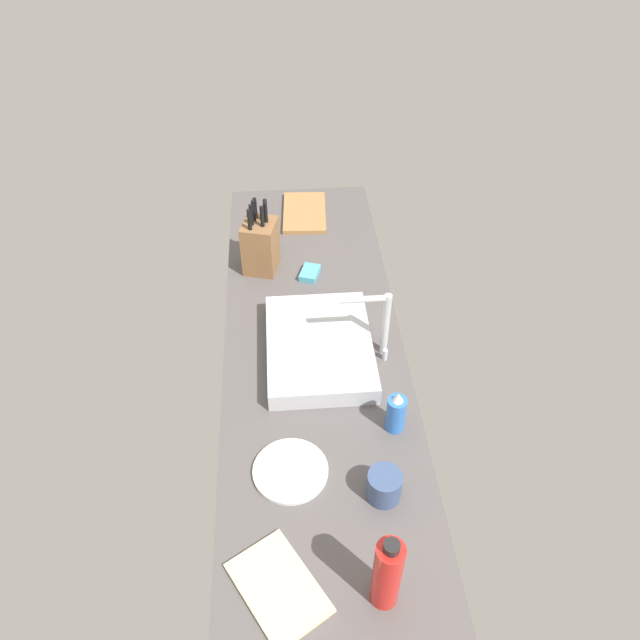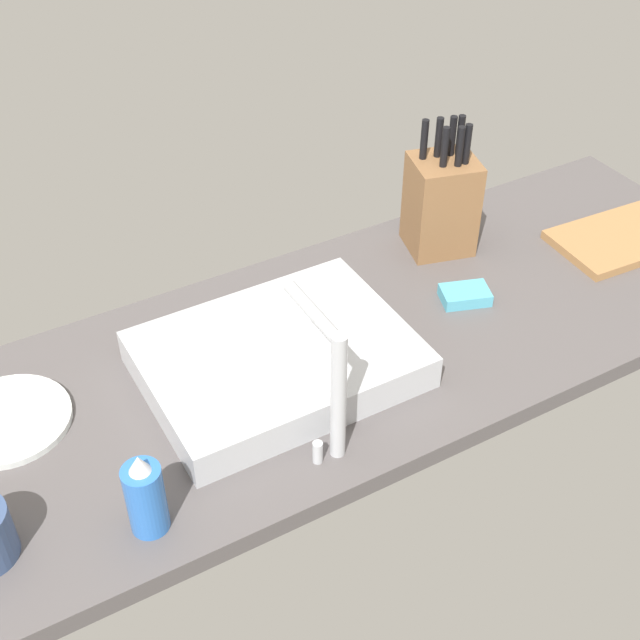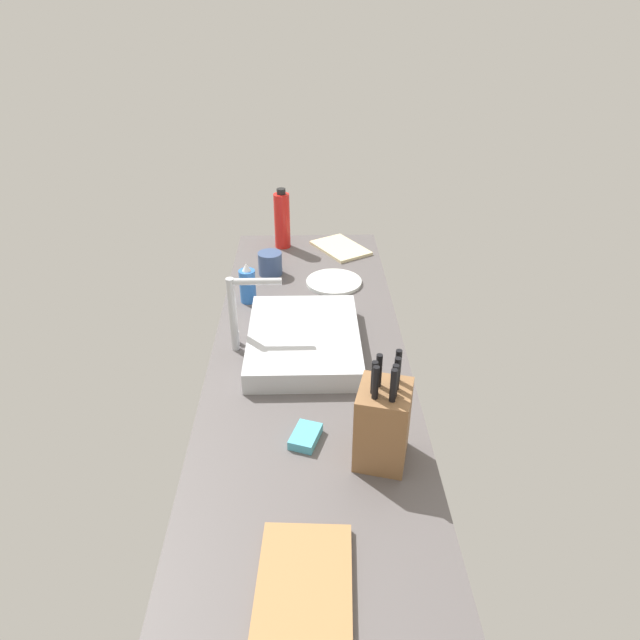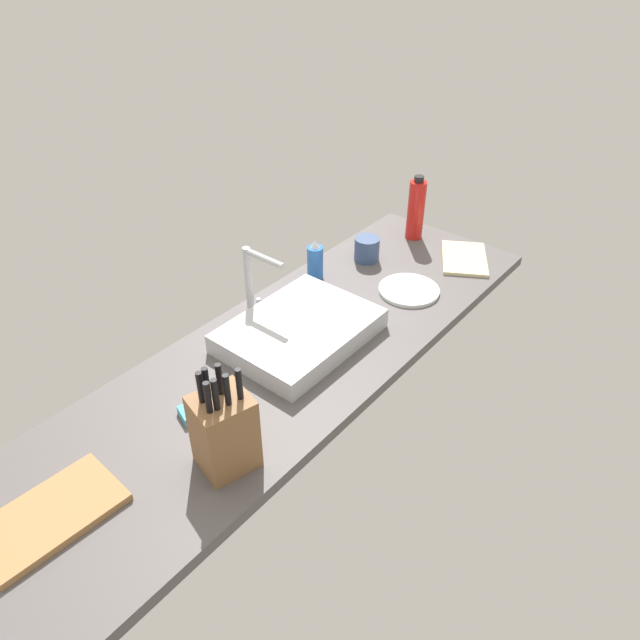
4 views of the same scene
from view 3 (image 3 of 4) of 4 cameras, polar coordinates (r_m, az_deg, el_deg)
countertop_slab at (r=168.37cm, az=-1.14°, el=-4.39°), size 190.45×58.30×3.50cm
sink_basin at (r=170.14cm, az=-1.66°, el=-2.00°), size 44.22×32.98×6.27cm
faucet at (r=165.93cm, az=-8.11°, el=1.31°), size 5.50×15.78×23.71cm
knife_block at (r=129.83cm, az=6.31°, el=-10.26°), size 14.98×14.25×27.67cm
cutting_board at (r=113.12cm, az=-1.68°, el=-25.69°), size 29.88×19.00×1.80cm
soap_bottle at (r=195.96cm, az=-7.30°, el=3.53°), size 5.58×5.58×14.49cm
water_bottle at (r=236.23cm, az=-3.84°, el=9.98°), size 6.48×6.48×24.81cm
dinner_plate at (r=209.01cm, az=1.39°, el=3.84°), size 20.33×20.33×1.20cm
dish_towel at (r=237.27cm, az=2.05°, el=7.24°), size 28.54×25.72×1.20cm
coffee_mug at (r=215.48cm, az=-5.04°, el=5.68°), size 9.02×9.02×8.57cm
dish_sponge at (r=139.47cm, az=-1.49°, el=-11.61°), size 10.47×8.62×2.40cm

